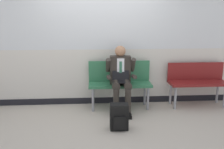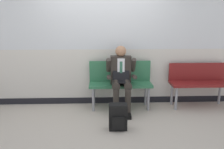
% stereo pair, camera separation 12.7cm
% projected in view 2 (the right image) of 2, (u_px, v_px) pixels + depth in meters
% --- Properties ---
extents(ground_plane, '(18.00, 18.00, 0.00)m').
position_uv_depth(ground_plane, '(103.00, 116.00, 4.39)').
color(ground_plane, '#B2A899').
extents(station_wall, '(6.91, 0.14, 2.80)m').
position_uv_depth(station_wall, '(102.00, 38.00, 4.78)').
color(station_wall, silver).
rests_on(station_wall, ground).
extents(bench_with_person, '(1.24, 0.42, 0.94)m').
position_uv_depth(bench_with_person, '(120.00, 80.00, 4.72)').
color(bench_with_person, '#2D6B47').
rests_on(bench_with_person, ground).
extents(bench_empty, '(1.18, 0.42, 0.88)m').
position_uv_depth(bench_empty, '(198.00, 80.00, 4.78)').
color(bench_empty, maroon).
rests_on(bench_empty, ground).
extents(person_seated, '(0.57, 0.70, 1.27)m').
position_uv_depth(person_seated, '(121.00, 77.00, 4.50)').
color(person_seated, '#2D2823').
rests_on(person_seated, ground).
extents(backpack, '(0.30, 0.22, 0.44)m').
position_uv_depth(backpack, '(118.00, 117.00, 3.82)').
color(backpack, black).
rests_on(backpack, ground).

